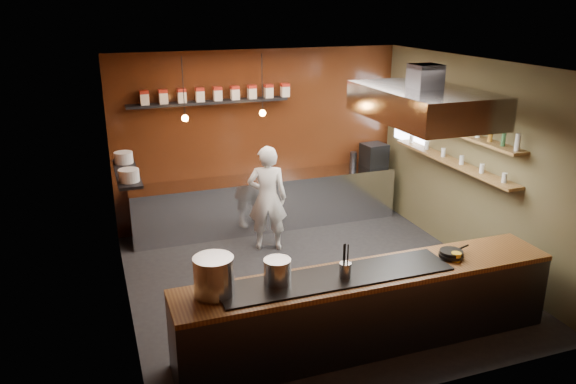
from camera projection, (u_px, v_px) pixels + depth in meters
name	position (u px, v px, depth m)	size (l,w,h in m)	color
floor	(314.00, 281.00, 7.90)	(5.00, 5.00, 0.00)	black
back_wall	(260.00, 138.00, 9.64)	(5.00, 5.00, 0.00)	black
left_wall	(120.00, 202.00, 6.62)	(5.00, 5.00, 0.00)	black
right_wall	(474.00, 163.00, 8.21)	(5.00, 5.00, 0.00)	brown
ceiling	(318.00, 65.00, 6.93)	(5.00, 5.00, 0.00)	silver
window_pane	(411.00, 115.00, 9.58)	(1.00, 1.00, 0.00)	white
prep_counter	(267.00, 202.00, 9.69)	(4.60, 0.65, 0.90)	silver
pass_counter	(368.00, 308.00, 6.33)	(4.40, 0.72, 0.94)	#38383D
tin_shelf	(209.00, 102.00, 9.00)	(2.60, 0.26, 0.04)	black
plate_shelf	(127.00, 173.00, 7.54)	(0.30, 1.40, 0.04)	black
bottle_shelf_upper	(455.00, 131.00, 8.29)	(0.26, 2.80, 0.04)	olive
bottle_shelf_lower	(452.00, 162.00, 8.45)	(0.26, 2.80, 0.04)	olive
extractor_hood	(423.00, 104.00, 7.15)	(1.20, 2.00, 0.72)	#38383D
pendant_left	(185.00, 115.00, 8.27)	(0.10, 0.10, 0.95)	black
pendant_right	(263.00, 110.00, 8.65)	(0.10, 0.10, 0.95)	black
storage_tins	(217.00, 94.00, 9.01)	(2.43, 0.13, 0.22)	beige
plate_stacks	(126.00, 166.00, 7.51)	(0.26, 1.16, 0.16)	silver
bottles	(456.00, 122.00, 8.25)	(0.06, 2.66, 0.24)	silver
wine_glasses	(452.00, 156.00, 8.42)	(0.07, 2.37, 0.13)	silver
stockpot_large	(214.00, 276.00, 5.62)	(0.41, 0.41, 0.40)	#B8BBBF
stockpot_small	(277.00, 271.00, 5.85)	(0.29, 0.29, 0.27)	silver
utensil_crock	(345.00, 270.00, 5.99)	(0.13, 0.13, 0.17)	#B1B4B8
frying_pan	(451.00, 253.00, 6.50)	(0.45, 0.29, 0.07)	black
butter_jar	(456.00, 257.00, 6.42)	(0.11, 0.11, 0.10)	gold
espresso_machine	(374.00, 155.00, 10.14)	(0.40, 0.38, 0.40)	black
chef	(267.00, 198.00, 8.71)	(0.61, 0.40, 1.68)	white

